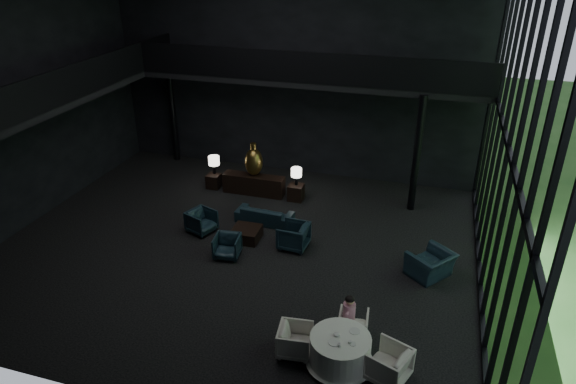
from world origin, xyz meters
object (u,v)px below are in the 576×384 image
(lounge_armchair_west, at_px, (201,220))
(coffee_table, at_px, (246,234))
(table_lamp_left, at_px, (214,161))
(lounge_armchair_east, at_px, (293,233))
(dining_table, at_px, (340,353))
(dining_chair_west, at_px, (295,340))
(bronze_urn, at_px, (254,162))
(sofa, at_px, (265,213))
(table_lamp_right, at_px, (296,173))
(dining_chair_north, at_px, (353,325))
(side_table_left, at_px, (214,181))
(window_armchair, at_px, (431,260))
(side_table_right, at_px, (296,192))
(lounge_armchair_south, at_px, (227,246))
(dining_chair_east, at_px, (388,362))
(console, at_px, (254,184))
(child, at_px, (349,308))

(lounge_armchair_west, height_order, coffee_table, lounge_armchair_west)
(table_lamp_left, xyz_separation_m, lounge_armchair_west, (0.96, -3.19, -0.60))
(coffee_table, bearing_deg, lounge_armchair_east, -1.02)
(dining_table, relative_size, dining_chair_west, 2.02)
(bronze_urn, bearing_deg, table_lamp_left, 176.53)
(sofa, distance_m, lounge_armchair_west, 2.06)
(table_lamp_right, xyz_separation_m, dining_chair_north, (3.18, -6.35, -0.71))
(side_table_left, relative_size, lounge_armchair_east, 0.55)
(window_armchair, height_order, dining_chair_north, window_armchair)
(lounge_armchair_west, distance_m, dining_table, 6.86)
(side_table_right, xyz_separation_m, lounge_armchair_west, (-2.24, -2.99, 0.12))
(window_armchair, bearing_deg, lounge_armchair_west, -54.70)
(window_armchair, bearing_deg, dining_chair_west, 3.34)
(side_table_left, bearing_deg, dining_chair_north, -45.07)
(dining_table, bearing_deg, dining_chair_west, 176.03)
(lounge_armchair_south, xyz_separation_m, dining_chair_east, (5.02, -3.33, 0.09))
(lounge_armchair_east, xyz_separation_m, dining_table, (2.29, -4.27, -0.15))
(sofa, bearing_deg, lounge_armchair_west, 37.04)
(sofa, height_order, dining_chair_east, dining_chair_east)
(lounge_armchair_east, bearing_deg, side_table_left, -124.79)
(console, relative_size, side_table_right, 3.96)
(dining_table, bearing_deg, side_table_right, 112.75)
(sofa, relative_size, lounge_armchair_south, 2.35)
(bronze_urn, distance_m, side_table_right, 1.86)
(side_table_left, distance_m, side_table_right, 3.20)
(window_armchair, relative_size, coffee_table, 1.40)
(lounge_armchair_south, relative_size, dining_table, 0.48)
(table_lamp_left, relative_size, lounge_armchair_south, 0.95)
(dining_chair_west, bearing_deg, side_table_left, 29.39)
(lounge_armchair_east, height_order, dining_chair_north, lounge_armchair_east)
(console, bearing_deg, dining_chair_north, -53.04)
(dining_chair_west, bearing_deg, console, 20.38)
(bronze_urn, relative_size, child, 1.92)
(console, bearing_deg, side_table_right, -1.07)
(coffee_table, bearing_deg, dining_chair_west, -56.66)
(sofa, bearing_deg, console, -57.29)
(coffee_table, xyz_separation_m, dining_table, (3.81, -4.30, 0.14))
(table_lamp_right, xyz_separation_m, coffee_table, (-0.73, -3.05, -0.83))
(lounge_armchair_west, bearing_deg, lounge_armchair_east, -70.43)
(console, relative_size, dining_chair_north, 3.66)
(coffee_table, bearing_deg, lounge_armchair_west, 178.72)
(side_table_right, distance_m, dining_chair_west, 7.54)
(table_lamp_right, bearing_deg, dining_table, -67.32)
(sofa, height_order, lounge_armchair_west, lounge_armchair_west)
(table_lamp_right, height_order, dining_chair_west, table_lamp_right)
(bronze_urn, xyz_separation_m, child, (4.66, -6.40, -0.47))
(lounge_armchair_east, bearing_deg, dining_chair_east, 40.54)
(bronze_urn, height_order, dining_chair_north, bronze_urn)
(sofa, bearing_deg, dining_chair_west, 118.70)
(table_lamp_right, height_order, dining_table, table_lamp_right)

